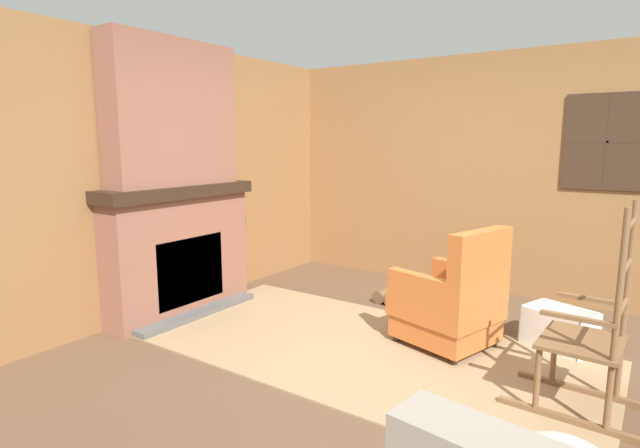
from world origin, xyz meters
The scene contains 12 objects.
ground_plane centered at (0.00, 0.00, 0.00)m, with size 14.00×14.00×0.00m, color brown.
wood_panel_wall_left centered at (-2.38, 0.00, 1.27)m, with size 0.06×5.31×2.53m.
wood_panel_wall_back centered at (0.03, 2.38, 1.28)m, with size 5.31×0.09×2.53m.
fireplace_hearth centered at (-2.18, 0.00, 0.61)m, with size 0.53×1.58×1.22m.
chimney_breast centered at (-2.19, 0.00, 1.87)m, with size 0.28×1.30×1.29m.
area_rug centered at (-0.34, 0.23, 0.01)m, with size 3.57×1.78×0.01m.
armchair centered at (0.22, 0.65, 0.35)m, with size 0.85×0.82×0.98m.
rocking_chair centered at (1.24, 0.18, 0.43)m, with size 0.82×0.53×1.28m.
firewood_stack centered at (-0.59, 1.41, 0.07)m, with size 0.45×0.40×0.13m.
laundry_basket centered at (0.94, 1.12, 0.16)m, with size 0.57×0.49×0.32m.
oil_lamp_vase centered at (-2.22, -0.24, 1.31)m, with size 0.13×0.13×0.26m.
storage_case centered at (-2.22, 0.17, 1.28)m, with size 0.13×0.27×0.11m.
Camera 1 is at (1.50, -3.04, 1.62)m, focal length 28.00 mm.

